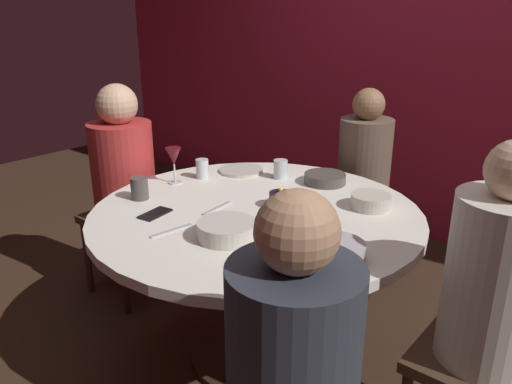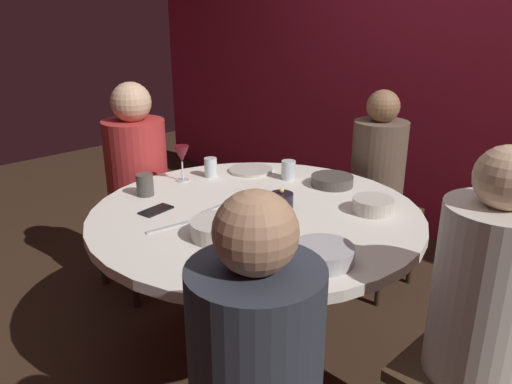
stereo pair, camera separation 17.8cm
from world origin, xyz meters
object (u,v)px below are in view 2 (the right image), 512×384
(seated_diner_left, at_px, (136,166))
(bowl_serving_large, at_px, (323,254))
(seated_diner_back, at_px, (378,170))
(seated_diner_right, at_px, (486,298))
(bowl_small_white, at_px, (220,229))
(wine_glass, at_px, (182,155))
(bowl_sauce_side, at_px, (332,181))
(seated_diner_front_right, at_px, (256,368))
(cup_near_candle, at_px, (288,170))
(cup_by_right_diner, at_px, (145,185))
(cell_phone, at_px, (156,210))
(dining_table, at_px, (256,241))
(candle_holder, at_px, (281,200))
(dinner_plate, at_px, (251,170))
(bowl_salad_center, at_px, (373,205))
(cup_by_left_diner, at_px, (211,167))

(seated_diner_left, height_order, bowl_serving_large, seated_diner_left)
(seated_diner_back, relative_size, bowl_serving_large, 5.47)
(seated_diner_right, height_order, bowl_small_white, seated_diner_right)
(wine_glass, xyz_separation_m, bowl_sauce_side, (0.56, 0.46, -0.10))
(bowl_small_white, bearing_deg, bowl_sauce_side, 94.24)
(seated_diner_front_right, height_order, cup_near_candle, seated_diner_front_right)
(seated_diner_back, bearing_deg, cup_by_right_diner, -22.32)
(wine_glass, xyz_separation_m, cell_phone, (0.24, -0.32, -0.12))
(dining_table, height_order, bowl_small_white, bowl_small_white)
(bowl_serving_large, height_order, bowl_small_white, bowl_small_white)
(seated_diner_right, height_order, cup_near_candle, seated_diner_right)
(seated_diner_front_right, xyz_separation_m, candle_holder, (-0.63, 0.78, 0.04))
(bowl_small_white, height_order, bowl_sauce_side, bowl_small_white)
(dinner_plate, height_order, bowl_small_white, bowl_small_white)
(dining_table, height_order, seated_diner_front_right, seated_diner_front_right)
(seated_diner_left, distance_m, candle_holder, 0.98)
(seated_diner_front_right, xyz_separation_m, cell_phone, (-0.97, 0.38, 0.02))
(wine_glass, height_order, cell_phone, wine_glass)
(bowl_salad_center, bearing_deg, cell_phone, -135.48)
(cup_near_candle, bearing_deg, bowl_salad_center, -8.01)
(seated_diner_front_right, bearing_deg, bowl_small_white, 10.60)
(dining_table, relative_size, cup_by_right_diner, 14.03)
(seated_diner_right, bearing_deg, bowl_serving_large, 19.53)
(seated_diner_back, distance_m, cup_near_candle, 0.57)
(seated_diner_front_right, xyz_separation_m, bowl_salad_center, (-0.33, 1.01, 0.04))
(bowl_serving_large, height_order, cup_by_left_diner, cup_by_left_diner)
(seated_diner_right, xyz_separation_m, cup_near_candle, (-1.13, 0.40, 0.05))
(dinner_plate, xyz_separation_m, bowl_sauce_side, (0.43, 0.12, 0.02))
(dining_table, bearing_deg, bowl_serving_large, -19.12)
(wine_glass, height_order, bowl_sauce_side, wine_glass)
(seated_diner_back, bearing_deg, cup_near_candle, -18.25)
(dining_table, relative_size, bowl_serving_large, 6.67)
(bowl_serving_large, bearing_deg, cup_by_right_diner, -176.40)
(seated_diner_front_right, xyz_separation_m, bowl_sauce_side, (-0.65, 1.16, 0.03))
(seated_diner_front_right, relative_size, candle_holder, 11.72)
(dining_table, xyz_separation_m, seated_diner_back, (0.00, 0.94, 0.11))
(bowl_small_white, relative_size, cup_by_left_diner, 2.27)
(seated_diner_back, bearing_deg, bowl_sauce_side, 4.37)
(bowl_serving_large, relative_size, bowl_salad_center, 1.24)
(dining_table, distance_m, seated_diner_right, 0.96)
(bowl_small_white, xyz_separation_m, cup_by_right_diner, (-0.57, 0.05, 0.02))
(seated_diner_right, distance_m, bowl_salad_center, 0.68)
(seated_diner_left, height_order, dinner_plate, seated_diner_left)
(cup_by_right_diner, bearing_deg, dinner_plate, 81.86)
(candle_holder, distance_m, cup_by_right_diner, 0.62)
(bowl_salad_center, bearing_deg, seated_diner_left, -165.58)
(seated_diner_left, xyz_separation_m, bowl_serving_large, (1.40, -0.17, 0.03))
(cup_by_left_diner, bearing_deg, wine_glass, -108.01)
(dining_table, xyz_separation_m, seated_diner_left, (-0.92, 0.00, 0.14))
(cell_phone, relative_size, bowl_serving_large, 0.68)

